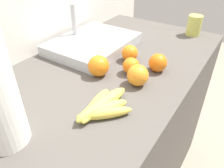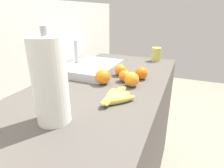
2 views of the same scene
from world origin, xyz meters
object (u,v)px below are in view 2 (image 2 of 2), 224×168
at_px(orange_back_left, 141,73).
at_px(orange_back_right, 103,77).
at_px(orange_right, 132,79).
at_px(sink_basin, 91,67).
at_px(paper_towel_roll, 50,82).
at_px(mug, 156,54).
at_px(banana_bunch, 115,97).
at_px(orange_center, 120,70).
at_px(orange_front, 124,76).

bearing_deg(orange_back_left, orange_back_right, 131.49).
height_order(orange_right, sink_basin, sink_basin).
relative_size(paper_towel_roll, mug, 3.16).
relative_size(banana_bunch, orange_back_right, 2.63).
distance_m(orange_back_right, orange_back_left, 0.23).
height_order(orange_center, sink_basin, sink_basin).
bearing_deg(orange_right, mug, -2.28).
bearing_deg(orange_right, orange_back_right, 98.97).
height_order(orange_back_right, orange_back_left, orange_back_right).
xyz_separation_m(banana_bunch, sink_basin, (0.34, 0.30, 0.01)).
bearing_deg(orange_right, paper_towel_roll, 158.58).
bearing_deg(banana_bunch, orange_front, 8.83).
bearing_deg(orange_back_right, orange_front, -50.42).
bearing_deg(banana_bunch, paper_towel_roll, 147.32).
bearing_deg(orange_back_left, paper_towel_roll, 161.44).
bearing_deg(paper_towel_roll, orange_back_left, -18.56).
distance_m(sink_basin, mug, 0.55).
relative_size(orange_back_left, sink_basin, 0.18).
relative_size(banana_bunch, orange_front, 3.28).
xyz_separation_m(paper_towel_roll, mug, (0.99, -0.19, -0.10)).
bearing_deg(orange_center, paper_towel_roll, 174.99).
height_order(orange_front, orange_back_left, orange_back_left).
xyz_separation_m(orange_back_right, orange_back_left, (0.15, -0.17, -0.00)).
distance_m(orange_center, paper_towel_roll, 0.57).
height_order(banana_bunch, sink_basin, sink_basin).
relative_size(orange_back_left, mug, 0.69).
distance_m(orange_center, mug, 0.46).
height_order(orange_back_right, paper_towel_roll, paper_towel_roll).
bearing_deg(sink_basin, orange_front, -110.72).
bearing_deg(paper_towel_roll, orange_front, -12.63).
bearing_deg(mug, orange_center, 162.70).
bearing_deg(sink_basin, mug, -38.49).
relative_size(banana_bunch, sink_basin, 0.54).
bearing_deg(paper_towel_roll, orange_back_right, -1.41).
relative_size(banana_bunch, orange_center, 3.08).
bearing_deg(orange_front, banana_bunch, -171.17).
height_order(orange_back_right, orange_right, orange_back_right).
xyz_separation_m(orange_right, mug, (0.58, -0.02, 0.01)).
bearing_deg(sink_basin, paper_towel_roll, -164.68).
height_order(banana_bunch, orange_back_right, orange_back_right).
relative_size(banana_bunch, orange_back_left, 2.96).
distance_m(paper_towel_roll, mug, 1.02).
height_order(orange_back_right, orange_center, orange_back_right).
relative_size(orange_center, orange_right, 0.90).
bearing_deg(mug, orange_front, 171.31).
bearing_deg(orange_back_left, orange_center, 83.63).
xyz_separation_m(orange_back_left, mug, (0.45, -0.00, 0.02)).
bearing_deg(orange_back_right, paper_towel_roll, 178.59).
bearing_deg(orange_back_left, mug, -0.43).
relative_size(sink_basin, mug, 3.78).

